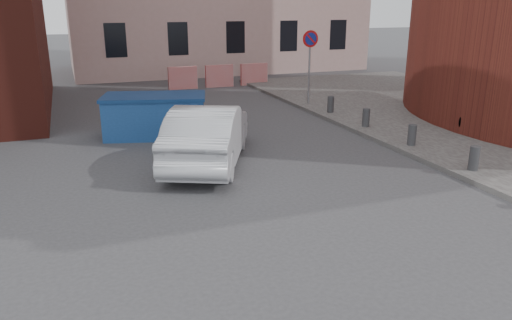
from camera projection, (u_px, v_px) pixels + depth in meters
name	position (u px, v px, depth m)	size (l,w,h in m)	color
ground	(238.00, 240.00, 8.18)	(120.00, 120.00, 0.00)	#38383A
sidewalk	(508.00, 129.00, 15.10)	(9.00, 24.00, 0.12)	#474442
no_parking_sign	(310.00, 52.00, 18.05)	(0.60, 0.09, 2.65)	gray
bollards	(412.00, 135.00, 13.11)	(0.22, 9.02, 0.55)	#3A3A3D
barriers	(219.00, 76.00, 22.82)	(4.70, 0.18, 1.00)	red
dumpster	(155.00, 116.00, 14.35)	(3.17, 2.20, 1.21)	#1E498E
silver_car	(208.00, 134.00, 11.92)	(1.52, 4.35, 1.43)	silver
bicycle	(489.00, 113.00, 14.44)	(0.72, 2.05, 1.08)	black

